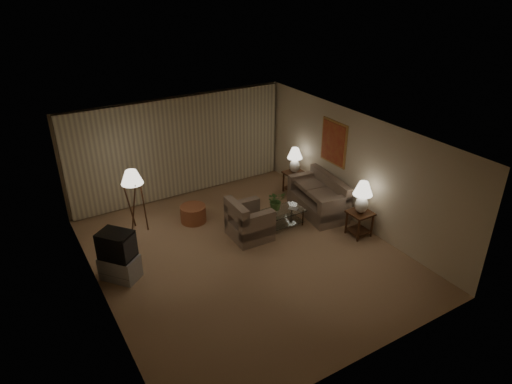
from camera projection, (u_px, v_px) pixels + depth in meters
ground at (245, 254)px, 9.93m from camera, size 7.00×7.00×0.00m
room_shell at (212, 157)px, 10.31m from camera, size 6.04×7.02×2.72m
sofa at (318, 199)px, 11.44m from camera, size 1.92×1.29×0.76m
armchair at (250, 222)px, 10.40m from camera, size 0.94×0.90×0.76m
side_table_near at (360, 220)px, 10.46m from camera, size 0.51×0.51×0.60m
side_table_far at (294, 179)px, 12.45m from camera, size 0.54×0.45×0.60m
table_lamp_near at (363, 195)px, 10.17m from camera, size 0.44×0.44×0.76m
table_lamp_far at (295, 158)px, 12.18m from camera, size 0.40×0.40×0.70m
coffee_table at (281, 216)px, 10.86m from camera, size 1.11×0.60×0.41m
tv_cabinet at (120, 267)px, 9.09m from camera, size 1.19×1.18×0.50m
crt_tv at (116, 245)px, 8.85m from camera, size 1.10×1.09×0.55m
floor_lamp at (135, 200)px, 10.46m from camera, size 0.50×0.50×1.54m
ottoman at (193, 214)px, 11.11m from camera, size 0.68×0.68×0.41m
vase at (276, 210)px, 10.70m from camera, size 0.17×0.17×0.13m
flowers at (276, 199)px, 10.56m from camera, size 0.45×0.41×0.46m
book at (292, 210)px, 10.83m from camera, size 0.25×0.26×0.02m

